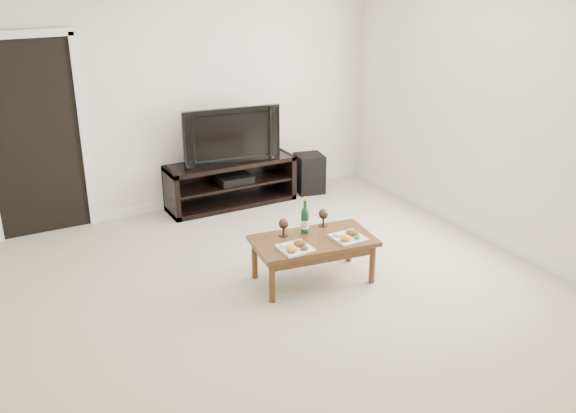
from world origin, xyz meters
The scene contains 13 objects.
floor centered at (0.00, 0.00, 0.00)m, with size 5.50×5.50×0.00m, color #BAAF95.
back_wall centered at (0.00, 2.77, 1.30)m, with size 5.00×0.04×2.60m, color white.
doorway centered at (-1.55, 2.73, 1.02)m, with size 0.90×0.02×2.05m, color black.
media_console centered at (0.52, 2.50, 0.28)m, with size 1.54×0.45×0.55m, color black.
television centered at (0.52, 2.50, 0.88)m, with size 1.14×0.15×0.66m, color black.
av_receiver centered at (0.56, 2.48, 0.33)m, with size 0.40×0.30×0.08m, color black.
subwoofer centered at (1.57, 2.44, 0.24)m, with size 0.33×0.33×0.49m, color black.
coffee_table centered at (0.40, 0.39, 0.21)m, with size 1.09×0.59×0.42m, color #512E16.
plate_left centered at (0.15, 0.27, 0.45)m, with size 0.27×0.27×0.07m, color white.
plate_right centered at (0.68, 0.24, 0.45)m, with size 0.27×0.27×0.07m, color white.
wine_bottle centered at (0.40, 0.54, 0.59)m, with size 0.07×0.07×0.35m, color #0E361E.
goblet_left centered at (0.20, 0.57, 0.51)m, with size 0.09×0.09×0.17m, color #38271E, non-canonical shape.
goblet_right centered at (0.63, 0.60, 0.51)m, with size 0.09×0.09×0.17m, color #38271E, non-canonical shape.
Camera 1 is at (-2.33, -4.12, 2.83)m, focal length 40.00 mm.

